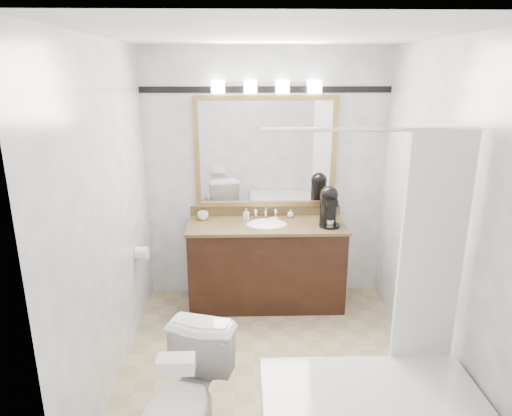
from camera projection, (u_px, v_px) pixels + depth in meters
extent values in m
cube|color=tan|center=(272.00, 364.00, 3.69)|extent=(2.40, 2.60, 0.01)
cube|color=white|center=(276.00, 34.00, 2.96)|extent=(2.40, 2.60, 0.01)
cube|color=white|center=(265.00, 177.00, 4.58)|extent=(2.40, 0.01, 2.50)
cube|color=white|center=(293.00, 305.00, 2.08)|extent=(2.40, 0.01, 2.50)
cube|color=white|center=(108.00, 218.00, 3.29)|extent=(0.01, 2.60, 2.50)
cube|color=white|center=(437.00, 216.00, 3.36)|extent=(0.01, 2.60, 2.50)
cube|color=black|center=(266.00, 266.00, 4.54)|extent=(1.50, 0.55, 0.82)
cube|color=olive|center=(267.00, 225.00, 4.42)|extent=(1.53, 0.58, 0.03)
cube|color=olive|center=(265.00, 211.00, 4.66)|extent=(1.53, 0.03, 0.10)
ellipsoid|color=white|center=(267.00, 227.00, 4.42)|extent=(0.44, 0.34, 0.14)
cube|color=#AC834D|center=(266.00, 98.00, 4.33)|extent=(1.40, 0.04, 0.05)
cube|color=#AC834D|center=(265.00, 204.00, 4.63)|extent=(1.40, 0.04, 0.05)
cube|color=#AC834D|center=(197.00, 153.00, 4.46)|extent=(0.05, 0.04, 1.00)
cube|color=#AC834D|center=(334.00, 152.00, 4.50)|extent=(0.05, 0.04, 1.00)
cube|color=white|center=(266.00, 152.00, 4.48)|extent=(1.30, 0.01, 1.00)
cube|color=silver|center=(266.00, 84.00, 4.28)|extent=(0.90, 0.05, 0.03)
cube|color=white|center=(218.00, 87.00, 4.23)|extent=(0.12, 0.12, 0.12)
cube|color=white|center=(250.00, 87.00, 4.23)|extent=(0.12, 0.12, 0.12)
cube|color=white|center=(283.00, 87.00, 4.24)|extent=(0.12, 0.12, 0.12)
cube|color=white|center=(315.00, 87.00, 4.25)|extent=(0.12, 0.12, 0.12)
cube|color=black|center=(266.00, 90.00, 4.32)|extent=(2.40, 0.01, 0.06)
cylinder|color=silver|center=(374.00, 130.00, 2.62)|extent=(1.30, 0.02, 0.02)
cube|color=white|center=(431.00, 254.00, 2.85)|extent=(0.40, 0.04, 1.55)
cylinder|color=white|center=(142.00, 253.00, 4.09)|extent=(0.11, 0.12, 0.12)
imported|color=white|center=(184.00, 405.00, 2.68)|extent=(0.63, 0.85, 0.78)
cube|color=white|center=(176.00, 364.00, 2.37)|extent=(0.20, 0.11, 0.08)
cylinder|color=black|center=(329.00, 225.00, 4.33)|extent=(0.20, 0.20, 0.02)
cylinder|color=black|center=(328.00, 209.00, 4.36)|extent=(0.16, 0.16, 0.28)
sphere|color=black|center=(329.00, 195.00, 4.31)|extent=(0.17, 0.17, 0.17)
cube|color=black|center=(331.00, 202.00, 4.25)|extent=(0.12, 0.12, 0.05)
cylinder|color=silver|center=(330.00, 223.00, 4.30)|extent=(0.07, 0.07, 0.07)
imported|color=white|center=(203.00, 216.00, 4.53)|extent=(0.14, 0.14, 0.08)
imported|color=white|center=(246.00, 214.00, 4.53)|extent=(0.07, 0.07, 0.11)
imported|color=white|center=(290.00, 214.00, 4.59)|extent=(0.07, 0.07, 0.08)
cube|color=beige|center=(274.00, 219.00, 4.53)|extent=(0.09, 0.07, 0.02)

